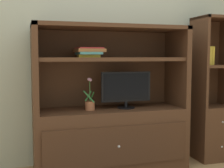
% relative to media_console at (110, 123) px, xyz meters
% --- Properties ---
extents(painted_rear_wall, '(6.00, 0.10, 2.80)m').
position_rel_media_console_xyz_m(painted_rear_wall, '(0.00, 0.34, 0.93)').
color(painted_rear_wall, '#ADB29E').
rests_on(painted_rear_wall, ground_plane).
extents(media_console, '(1.51, 0.54, 1.44)m').
position_rel_media_console_xyz_m(media_console, '(0.00, 0.00, 0.00)').
color(media_console, '#4C2D1C').
rests_on(media_console, ground_plane).
extents(tv_monitor, '(0.51, 0.18, 0.37)m').
position_rel_media_console_xyz_m(tv_monitor, '(0.15, -0.03, 0.35)').
color(tv_monitor, black).
rests_on(tv_monitor, media_console).
extents(potted_plant, '(0.11, 0.12, 0.32)m').
position_rel_media_console_xyz_m(potted_plant, '(-0.22, -0.04, 0.22)').
color(potted_plant, '#B26642').
rests_on(potted_plant, media_console).
extents(magazine_stack, '(0.28, 0.33, 0.09)m').
position_rel_media_console_xyz_m(magazine_stack, '(-0.22, -0.01, 0.71)').
color(magazine_stack, gold).
rests_on(magazine_stack, media_console).
extents(bookshelf_tall, '(0.42, 0.38, 1.57)m').
position_rel_media_console_xyz_m(bookshelf_tall, '(1.18, 0.00, 0.06)').
color(bookshelf_tall, '#4C2D1C').
rests_on(bookshelf_tall, ground_plane).
extents(upright_book_row, '(0.11, 0.15, 0.22)m').
position_rel_media_console_xyz_m(upright_book_row, '(1.08, -0.01, 0.68)').
color(upright_book_row, '#A56638').
rests_on(upright_book_row, bookshelf_tall).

